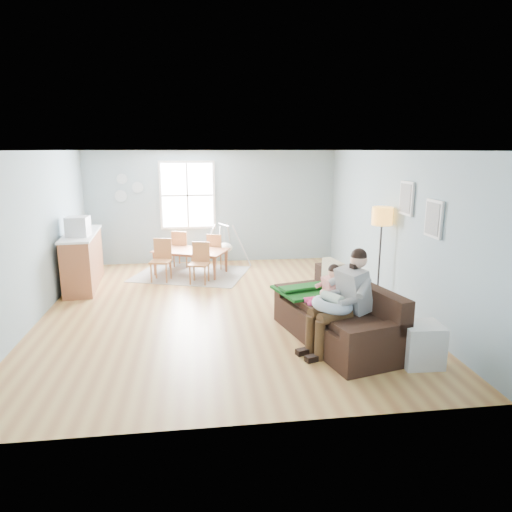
{
  "coord_description": "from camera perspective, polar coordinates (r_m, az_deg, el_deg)",
  "views": [
    {
      "loc": [
        -0.39,
        -7.58,
        2.71
      ],
      "look_at": [
        0.56,
        -0.31,
        1.0
      ],
      "focal_mm": 32.0,
      "sensor_mm": 36.0,
      "label": 1
    }
  ],
  "objects": [
    {
      "name": "room",
      "position": [
        7.59,
        -4.57,
        10.91
      ],
      "size": [
        8.4,
        9.4,
        3.9
      ],
      "color": "#A56C3A"
    },
    {
      "name": "window",
      "position": [
        11.09,
        -8.56,
        7.51
      ],
      "size": [
        1.32,
        0.08,
        1.62
      ],
      "color": "silver",
      "rests_on": "room"
    },
    {
      "name": "pictures",
      "position": [
        7.39,
        19.73,
        5.68
      ],
      "size": [
        0.05,
        1.34,
        0.74
      ],
      "color": "silver",
      "rests_on": "room"
    },
    {
      "name": "wall_plates",
      "position": [
        11.2,
        -15.86,
        8.14
      ],
      "size": [
        0.67,
        0.02,
        0.66
      ],
      "color": "#96A9B4",
      "rests_on": "room"
    },
    {
      "name": "sofa",
      "position": [
        6.76,
        10.25,
        -7.85
      ],
      "size": [
        1.44,
        2.35,
        0.89
      ],
      "color": "black",
      "rests_on": "room"
    },
    {
      "name": "green_throw",
      "position": [
        7.24,
        6.73,
        -4.23
      ],
      "size": [
        1.19,
        1.07,
        0.04
      ],
      "primitive_type": "cube",
      "rotation": [
        0.0,
        0.0,
        0.28
      ],
      "color": "#12501D",
      "rests_on": "sofa"
    },
    {
      "name": "beige_pillow",
      "position": [
        7.19,
        9.57,
        -2.52
      ],
      "size": [
        0.23,
        0.52,
        0.5
      ],
      "primitive_type": "cube",
      "rotation": [
        0.0,
        0.0,
        0.18
      ],
      "color": "tan",
      "rests_on": "sofa"
    },
    {
      "name": "father",
      "position": [
        6.29,
        10.85,
        -5.16
      ],
      "size": [
        1.07,
        0.69,
        1.43
      ],
      "color": "gray",
      "rests_on": "sofa"
    },
    {
      "name": "nursing_pillow",
      "position": [
        6.24,
        9.51,
        -6.03
      ],
      "size": [
        0.67,
        0.66,
        0.23
      ],
      "primitive_type": "torus",
      "rotation": [
        0.0,
        0.14,
        0.2
      ],
      "color": "#A3B4CC",
      "rests_on": "father"
    },
    {
      "name": "infant",
      "position": [
        6.23,
        9.32,
        -5.09
      ],
      "size": [
        0.28,
        0.4,
        0.15
      ],
      "color": "silver",
      "rests_on": "nursing_pillow"
    },
    {
      "name": "toddler",
      "position": [
        6.75,
        8.89,
        -3.98
      ],
      "size": [
        0.57,
        0.34,
        0.86
      ],
      "color": "silver",
      "rests_on": "sofa"
    },
    {
      "name": "floor_lamp",
      "position": [
        8.25,
        15.44,
        3.83
      ],
      "size": [
        0.35,
        0.35,
        1.74
      ],
      "color": "black",
      "rests_on": "room"
    },
    {
      "name": "storage_cube",
      "position": [
        6.32,
        19.87,
        -10.38
      ],
      "size": [
        0.51,
        0.46,
        0.55
      ],
      "color": "white",
      "rests_on": "room"
    },
    {
      "name": "rug",
      "position": [
        10.29,
        -8.14,
        -2.23
      ],
      "size": [
        2.79,
        2.44,
        0.01
      ],
      "primitive_type": "cube",
      "rotation": [
        0.0,
        0.0,
        -0.33
      ],
      "color": "gray",
      "rests_on": "room"
    },
    {
      "name": "dining_table",
      "position": [
        10.22,
        -8.19,
        -0.78
      ],
      "size": [
        1.78,
        1.43,
        0.55
      ],
      "primitive_type": "imported",
      "rotation": [
        0.0,
        0.0,
        -0.42
      ],
      "color": "#9B5332",
      "rests_on": "rug"
    },
    {
      "name": "chair_sw",
      "position": [
        9.8,
        -11.72,
        -0.16
      ],
      "size": [
        0.48,
        0.48,
        0.89
      ],
      "color": "olive",
      "rests_on": "rug"
    },
    {
      "name": "chair_se",
      "position": [
        9.51,
        -7.02,
        -0.54
      ],
      "size": [
        0.47,
        0.47,
        0.85
      ],
      "color": "olive",
      "rests_on": "rug"
    },
    {
      "name": "chair_nw",
      "position": [
        10.85,
        -9.33,
        1.16
      ],
      "size": [
        0.51,
        0.51,
        0.87
      ],
      "color": "olive",
      "rests_on": "rug"
    },
    {
      "name": "chair_ne",
      "position": [
        10.6,
        -5.06,
        0.84
      ],
      "size": [
        0.49,
        0.49,
        0.83
      ],
      "color": "olive",
      "rests_on": "rug"
    },
    {
      "name": "counter",
      "position": [
        9.85,
        -20.81,
        -0.37
      ],
      "size": [
        0.73,
        2.0,
        1.1
      ],
      "color": "#9B5332",
      "rests_on": "room"
    },
    {
      "name": "monitor",
      "position": [
        9.35,
        -21.4,
        3.46
      ],
      "size": [
        0.42,
        0.39,
        0.38
      ],
      "color": "silver",
      "rests_on": "counter"
    },
    {
      "name": "baby_swing",
      "position": [
        10.94,
        -4.0,
        1.12
      ],
      "size": [
        1.26,
        1.27,
        0.98
      ],
      "color": "silver",
      "rests_on": "room"
    }
  ]
}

